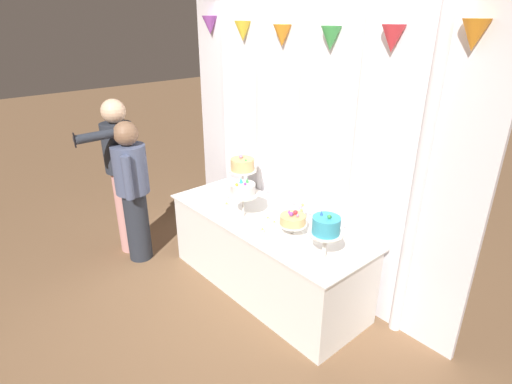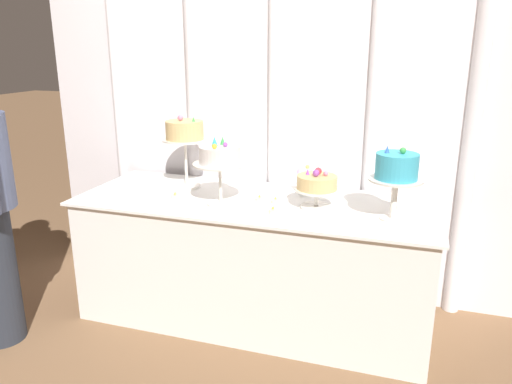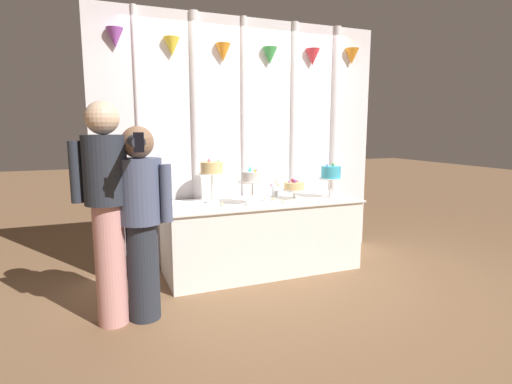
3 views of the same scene
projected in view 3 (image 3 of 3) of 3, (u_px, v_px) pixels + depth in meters
name	position (u px, v px, depth m)	size (l,w,h in m)	color
ground_plane	(265.00, 273.00, 4.09)	(24.00, 24.00, 0.00)	#846042
draped_curtain	(248.00, 137.00, 4.39)	(3.18, 0.16, 2.60)	white
cake_table	(261.00, 236.00, 4.13)	(2.00, 0.76, 0.72)	white
cake_display_leftmost	(212.00, 170.00, 3.96)	(0.27, 0.27, 0.44)	silver
cake_display_midleft	(252.00, 178.00, 3.85)	(0.29, 0.29, 0.37)	silver
cake_display_midright	(294.00, 187.00, 4.15)	(0.24, 0.24, 0.21)	silver
cake_display_rightmost	(331.00, 174.00, 4.21)	(0.26, 0.26, 0.37)	silver
wine_glass	(289.00, 186.00, 4.39)	(0.08, 0.08, 0.14)	silver
flower_vase	(275.00, 190.00, 4.33)	(0.11, 0.08, 0.18)	silver
tealight_far_left	(223.00, 205.00, 3.82)	(0.05, 0.05, 0.03)	beige
tealight_near_left	(264.00, 200.00, 4.08)	(0.05, 0.05, 0.03)	beige
tealight_near_right	(273.00, 200.00, 4.10)	(0.05, 0.05, 0.03)	beige
tealight_far_right	(284.00, 202.00, 3.96)	(0.04, 0.04, 0.04)	beige
guest_man_pink_jacket	(141.00, 216.00, 3.00)	(0.45, 0.45, 1.47)	#282D38
guest_man_dark_suit	(107.00, 203.00, 2.89)	(0.47, 0.64, 1.65)	#D6938E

